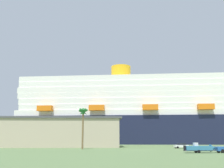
# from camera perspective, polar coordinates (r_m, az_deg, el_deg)

# --- Properties ---
(ground_plane) EXTENTS (600.00, 600.00, 0.00)m
(ground_plane) POSITION_cam_1_polar(r_m,az_deg,el_deg) (101.46, 4.19, -13.38)
(ground_plane) COLOR #567042
(cruise_ship) EXTENTS (239.21, 51.87, 55.71)m
(cruise_ship) POSITION_cam_1_polar(r_m,az_deg,el_deg) (155.39, 13.29, -6.88)
(cruise_ship) COLOR #191E38
(cruise_ship) RESTS_ON ground_plane
(terminal_building) EXTENTS (50.75, 24.33, 10.37)m
(terminal_building) POSITION_cam_1_polar(r_m,az_deg,el_deg) (101.75, -12.69, -10.20)
(terminal_building) COLOR #B7A88C
(terminal_building) RESTS_ON ground_plane
(small_boat_on_trailer) EXTENTS (7.84, 2.12, 2.15)m
(small_boat_on_trailer) POSITION_cam_1_polar(r_m,az_deg,el_deg) (61.07, 18.70, -13.03)
(small_boat_on_trailer) COLOR #595960
(small_boat_on_trailer) RESTS_ON ground_plane
(palm_tree) EXTENTS (2.93, 2.89, 11.75)m
(palm_tree) POSITION_cam_1_polar(r_m,az_deg,el_deg) (78.18, -6.31, -6.89)
(palm_tree) COLOR brown
(palm_tree) RESTS_ON ground_plane
(parked_car_white_van) EXTENTS (4.49, 2.51, 1.58)m
(parked_car_white_van) POSITION_cam_1_polar(r_m,az_deg,el_deg) (87.39, 14.68, -12.77)
(parked_car_white_van) COLOR white
(parked_car_white_van) RESTS_ON ground_plane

